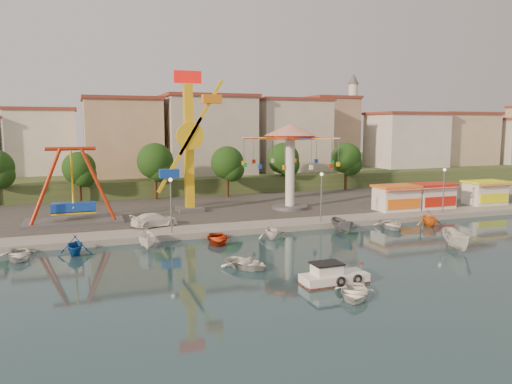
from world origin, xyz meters
name	(u,v)px	position (x,y,z in m)	size (l,w,h in m)	color
ground	(306,266)	(0.00, 0.00, 0.00)	(200.00, 200.00, 0.00)	#16323D
quay_deck	(167,181)	(0.00, 62.00, 0.30)	(200.00, 100.00, 0.60)	#9E998E
asphalt_pad	(208,203)	(0.00, 30.00, 0.60)	(90.00, 28.00, 0.01)	#4C4944
hill_terrace	(162,172)	(0.00, 67.00, 1.50)	(200.00, 60.00, 3.00)	#384C26
pirate_ship_ride	(72,187)	(-16.81, 21.84, 4.39)	(10.00, 5.00, 8.00)	#59595E
kamikaze_tower	(191,145)	(-3.45, 24.07, 8.54)	(5.62, 3.10, 16.50)	#59595E
wave_swinger	(290,147)	(8.24, 21.81, 8.20)	(11.60, 11.60, 10.40)	#59595E
booth_left	(396,197)	(19.99, 16.49, 2.16)	(5.40, 3.78, 3.08)	white
booth_mid	(432,195)	(25.30, 16.49, 2.16)	(5.40, 3.78, 3.08)	white
booth_right	(485,192)	(33.72, 16.49, 2.16)	(5.40, 3.78, 3.08)	white
lamp_post_1	(171,207)	(-8.00, 13.00, 3.10)	(0.14, 0.14, 5.00)	#59595E
lamp_post_2	(321,199)	(8.00, 13.00, 3.10)	(0.14, 0.14, 5.00)	#59595E
lamp_post_3	(444,192)	(24.00, 13.00, 3.10)	(0.14, 0.14, 5.00)	#59595E
tree_1	(79,168)	(-16.00, 36.24, 5.20)	(4.35, 4.35, 6.80)	#382314
tree_2	(155,161)	(-6.00, 35.81, 5.92)	(5.02, 5.02, 7.85)	#382314
tree_3	(227,163)	(4.00, 34.36, 5.55)	(4.68, 4.68, 7.32)	#382314
tree_4	(284,159)	(14.00, 37.35, 5.75)	(4.86, 4.86, 7.60)	#382314
tree_5	(346,158)	(24.00, 35.54, 5.71)	(4.83, 4.83, 7.54)	#382314
building_1	(41,148)	(-21.33, 51.38, 7.32)	(12.33, 9.01, 8.63)	silver
building_2	(127,139)	(-8.19, 51.96, 8.62)	(11.95, 9.28, 11.23)	tan
building_3	(212,145)	(5.60, 48.80, 7.60)	(12.59, 10.50, 9.20)	beige
building_4	(277,143)	(19.07, 52.20, 7.62)	(10.75, 9.23, 9.24)	beige
building_5	(345,137)	(32.37, 50.33, 8.61)	(12.77, 10.96, 11.21)	tan
building_6	(402,134)	(44.15, 48.77, 9.18)	(8.23, 8.98, 12.36)	silver
building_7	(435,142)	(56.03, 53.70, 7.38)	(11.59, 10.93, 8.76)	beige
building_8	(510,133)	(69.93, 47.19, 9.29)	(12.84, 9.28, 12.58)	beige
minaret	(353,117)	(36.00, 54.00, 12.55)	(2.80, 2.80, 18.00)	silver
cabin_motorboat	(333,277)	(-0.14, -4.54, 0.44)	(4.67, 1.94, 1.63)	white
rowboat_a	(246,263)	(-4.51, 1.03, 0.41)	(2.84, 3.98, 0.82)	white
rowboat_b	(354,292)	(-0.30, -7.60, 0.38)	(2.61, 3.65, 0.76)	white
skiff	(458,240)	(14.71, 0.17, 0.89)	(1.73, 4.60, 1.78)	silver
van	(155,220)	(-9.08, 16.47, 1.29)	(1.95, 4.79, 1.39)	white
moored_boat_0	(18,254)	(-21.09, 9.80, 0.40)	(2.78, 3.89, 0.81)	silver
moored_boat_1	(75,245)	(-16.75, 9.80, 0.83)	(2.71, 3.14, 1.66)	#12499D
moored_boat_2	(147,241)	(-10.76, 9.80, 0.72)	(1.41, 3.75, 1.45)	white
moored_boat_3	(217,238)	(-4.37, 9.80, 0.42)	(2.89, 4.05, 0.84)	red
moored_boat_4	(272,230)	(1.05, 9.80, 0.81)	(2.67, 3.09, 1.63)	white
moored_boat_5	(342,226)	(8.77, 9.80, 0.73)	(1.43, 3.79, 1.46)	#5C5C61
moored_boat_6	(392,225)	(14.69, 9.80, 0.43)	(2.97, 4.16, 0.86)	white
moored_boat_7	(429,218)	(19.48, 9.80, 0.85)	(2.80, 3.24, 1.71)	orange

